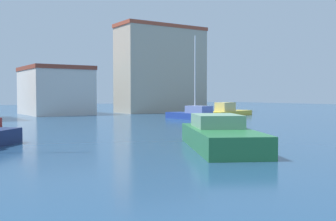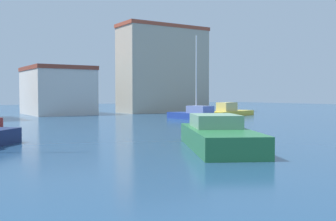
# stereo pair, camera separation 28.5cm
# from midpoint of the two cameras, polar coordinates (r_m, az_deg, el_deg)

# --- Properties ---
(water) EXTENTS (160.00, 160.00, 0.00)m
(water) POSITION_cam_midpoint_polar(r_m,az_deg,el_deg) (27.93, -3.59, -3.03)
(water) COLOR navy
(water) RESTS_ON ground
(sailboat_blue_far_right) EXTENTS (2.60, 7.61, 8.64)m
(sailboat_blue_far_right) POSITION_cam_midpoint_polar(r_m,az_deg,el_deg) (41.87, 3.75, -0.52)
(sailboat_blue_far_right) COLOR #233D93
(sailboat_blue_far_right) RESTS_ON water
(motorboat_green_near_pier) EXTENTS (5.98, 8.12, 1.59)m
(motorboat_green_near_pier) POSITION_cam_midpoint_polar(r_m,az_deg,el_deg) (19.56, 6.94, -3.53)
(motorboat_green_near_pier) COLOR #28703D
(motorboat_green_near_pier) RESTS_ON water
(motorboat_yellow_center_channel) EXTENTS (8.12, 4.65, 1.65)m
(motorboat_yellow_center_channel) POSITION_cam_midpoint_polar(r_m,az_deg,el_deg) (48.61, 8.34, -0.15)
(motorboat_yellow_center_channel) COLOR gold
(motorboat_yellow_center_channel) RESTS_ON water
(warehouse_block) EXTENTS (7.56, 9.62, 6.11)m
(warehouse_block) POSITION_cam_midpoint_polar(r_m,az_deg,el_deg) (54.18, -15.74, 2.72)
(warehouse_block) COLOR beige
(warehouse_block) RESTS_ON ground
(waterfront_apartments) EXTENTS (12.87, 5.31, 12.34)m
(waterfront_apartments) POSITION_cam_midpoint_polar(r_m,az_deg,el_deg) (58.29, -1.12, 5.83)
(waterfront_apartments) COLOR #B2A893
(waterfront_apartments) RESTS_ON ground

